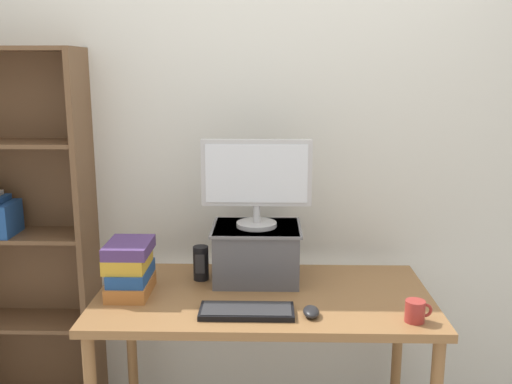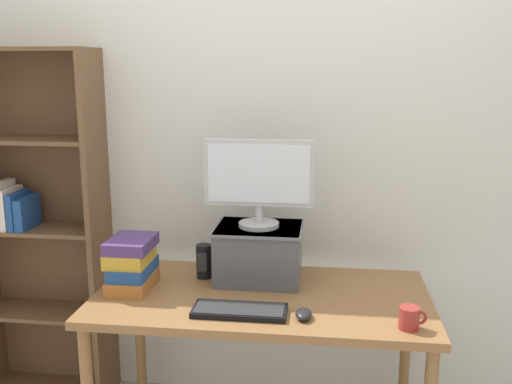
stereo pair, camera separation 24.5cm
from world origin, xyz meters
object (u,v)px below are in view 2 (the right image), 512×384
(riser_box, at_px, (259,252))
(desk_speaker, at_px, (204,261))
(bookshelf_unit, at_px, (36,225))
(keyboard, at_px, (240,310))
(desk, at_px, (262,311))
(computer_monitor, at_px, (259,179))
(coffee_mug, at_px, (410,318))
(book_stack, at_px, (131,264))
(computer_mouse, at_px, (304,314))

(riser_box, xyz_separation_m, desk_speaker, (-0.26, -0.01, -0.05))
(riser_box, bearing_deg, bookshelf_unit, 170.27)
(riser_box, distance_m, keyboard, 0.40)
(desk, xyz_separation_m, desk_speaker, (-0.29, 0.16, 0.16))
(riser_box, relative_size, computer_monitor, 0.82)
(desk, bearing_deg, coffee_mug, -24.04)
(desk_speaker, bearing_deg, riser_box, 2.85)
(bookshelf_unit, bearing_deg, desk_speaker, -13.06)
(desk, distance_m, desk_speaker, 0.37)
(bookshelf_unit, xyz_separation_m, computer_monitor, (1.19, -0.21, 0.32))
(coffee_mug, bearing_deg, book_stack, 167.61)
(computer_mouse, relative_size, desk_speaker, 0.65)
(book_stack, relative_size, coffee_mug, 2.53)
(computer_mouse, xyz_separation_m, book_stack, (-0.77, 0.22, 0.10))
(coffee_mug, bearing_deg, computer_mouse, 174.28)
(bookshelf_unit, height_order, computer_mouse, bookshelf_unit)
(computer_mouse, bearing_deg, computer_monitor, 119.53)
(desk, height_order, computer_mouse, computer_mouse)
(computer_monitor, distance_m, coffee_mug, 0.88)
(coffee_mug, bearing_deg, desk_speaker, 154.18)
(computer_monitor, bearing_deg, riser_box, 90.00)
(desk, xyz_separation_m, computer_monitor, (-0.03, 0.17, 0.55))
(book_stack, relative_size, desk_speaker, 1.68)
(computer_mouse, distance_m, desk_speaker, 0.62)
(book_stack, bearing_deg, bookshelf_unit, 149.14)
(bookshelf_unit, xyz_separation_m, desk_speaker, (0.94, -0.22, -0.08))
(book_stack, xyz_separation_m, coffee_mug, (1.17, -0.26, -0.07))
(desk, bearing_deg, riser_box, 100.78)
(desk_speaker, bearing_deg, book_stack, -149.58)
(computer_monitor, height_order, desk_speaker, computer_monitor)
(desk, relative_size, desk_speaker, 9.09)
(bookshelf_unit, distance_m, coffee_mug, 1.93)
(riser_box, xyz_separation_m, coffee_mug, (0.62, -0.44, -0.09))
(riser_box, relative_size, book_stack, 1.51)
(computer_mouse, relative_size, coffee_mug, 0.99)
(computer_monitor, relative_size, computer_mouse, 4.74)
(computer_monitor, relative_size, keyboard, 1.31)
(desk, xyz_separation_m, riser_box, (-0.03, 0.18, 0.21))
(bookshelf_unit, relative_size, coffee_mug, 17.33)
(computer_mouse, height_order, coffee_mug, coffee_mug)
(desk, height_order, riser_box, riser_box)
(bookshelf_unit, distance_m, riser_box, 1.21)
(desk, bearing_deg, desk_speaker, 150.71)
(desk_speaker, bearing_deg, desk, -29.29)
(book_stack, height_order, desk_speaker, book_stack)
(bookshelf_unit, relative_size, book_stack, 6.85)
(riser_box, bearing_deg, coffee_mug, -35.11)
(bookshelf_unit, height_order, computer_monitor, bookshelf_unit)
(book_stack, bearing_deg, keyboard, -21.52)
(bookshelf_unit, bearing_deg, computer_monitor, -9.79)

